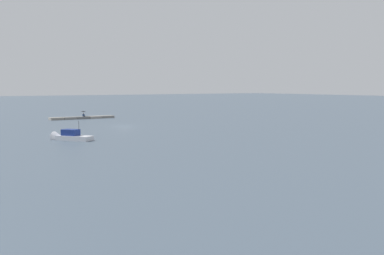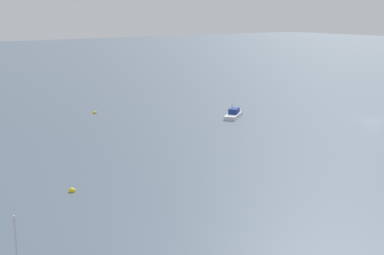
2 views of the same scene
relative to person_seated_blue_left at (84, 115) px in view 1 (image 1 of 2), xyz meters
The scene contains 5 objects.
ground_plane 20.84m from the person_seated_blue_left, 89.34° to the left, with size 500.00×500.00×0.00m, color #475666.
seawall_pier 0.58m from the person_seated_blue_left, 30.34° to the right, with size 14.00×1.98×0.50m.
person_seated_blue_left is the anchor object (origin of this frame).
umbrella_open_black 0.86m from the person_seated_blue_left, 88.63° to the right, with size 1.14×1.14×1.25m.
motorboat_white_near 38.99m from the person_seated_blue_left, 67.09° to the left, with size 4.71×5.70×3.21m.
Camera 1 is at (34.29, 74.26, 7.17)m, focal length 43.00 mm.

